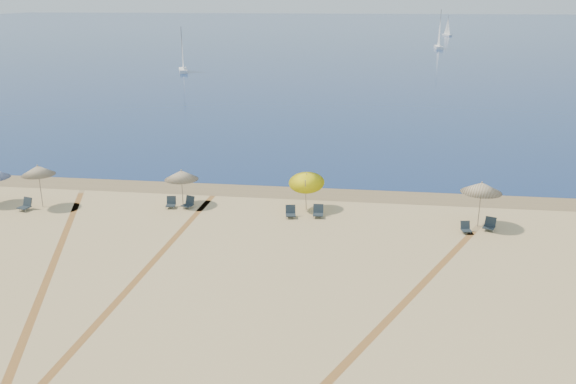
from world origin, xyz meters
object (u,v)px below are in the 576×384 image
chair_7 (490,225)px  chair_2 (171,203)px  chair_4 (291,212)px  umbrella_2 (181,175)px  umbrella_3 (306,179)px  umbrella_1 (38,170)px  umbrella_4 (482,188)px  sailboat_2 (447,29)px  sailboat_1 (183,58)px  chair_5 (318,212)px  chair_1 (26,205)px  chair_3 (189,203)px  sailboat_0 (439,37)px  chair_6 (466,228)px

chair_7 → chair_2: bearing=-160.3°
chair_4 → umbrella_2: bearing=159.2°
umbrella_3 → chair_4: (-0.75, -1.36, -1.61)m
umbrella_1 → umbrella_4: umbrella_1 is taller
sailboat_2 → sailboat_1: bearing=-142.9°
umbrella_2 → sailboat_2: 169.69m
chair_2 → sailboat_2: size_ratio=0.11×
chair_2 → sailboat_2: (35.14, 166.67, 1.64)m
chair_4 → umbrella_1: bearing=170.5°
umbrella_2 → chair_5: 8.50m
chair_1 → chair_2: bearing=27.1°
umbrella_2 → umbrella_4: bearing=-4.4°
chair_2 → chair_7: chair_7 is taller
umbrella_1 → umbrella_3: (15.73, 1.62, -0.37)m
umbrella_1 → chair_3: bearing=6.7°
sailboat_2 → sailboat_0: bearing=-123.6°
chair_5 → chair_7: (9.35, -0.78, -0.00)m
chair_4 → chair_7: size_ratio=0.89×
umbrella_2 → sailboat_0: size_ratio=0.25×
chair_1 → chair_6: (25.24, -0.16, -0.06)m
chair_1 → sailboat_2: (43.50, 168.25, 1.61)m
chair_2 → chair_7: (18.21, -1.20, 0.02)m
umbrella_3 → chair_5: umbrella_3 is taller
umbrella_3 → sailboat_2: bearing=80.7°
chair_1 → sailboat_2: bearing=91.9°
sailboat_1 → umbrella_4: bearing=-80.1°
chair_7 → sailboat_0: bearing=109.0°
umbrella_4 → chair_7: umbrella_4 is taller
sailboat_1 → chair_3: bearing=-92.1°
umbrella_3 → chair_6: size_ratio=3.85×
chair_5 → chair_3: bearing=172.9°
chair_1 → sailboat_2: 173.79m
chair_1 → chair_4: (15.66, 0.90, -0.02)m
chair_4 → sailboat_0: sailboat_0 is taller
chair_4 → sailboat_2: sailboat_2 is taller
chair_7 → chair_3: bearing=-160.8°
umbrella_1 → sailboat_1: 66.60m
umbrella_1 → sailboat_2: size_ratio=0.41×
umbrella_2 → umbrella_3: umbrella_3 is taller
umbrella_1 → umbrella_2: size_ratio=1.18×
chair_2 → sailboat_1: bearing=98.2°
umbrella_2 → chair_7: bearing=-5.6°
umbrella_3 → sailboat_2: (27.08, 165.99, 0.02)m
chair_1 → chair_2: (8.36, 1.58, -0.03)m
chair_2 → sailboat_1: size_ratio=0.10×
chair_1 → sailboat_1: (-10.83, 66.24, 1.89)m
chair_6 → sailboat_2: size_ratio=0.10×
chair_4 → chair_1: bearing=172.8°
umbrella_1 → chair_1: umbrella_1 is taller
chair_2 → chair_3: chair_3 is taller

